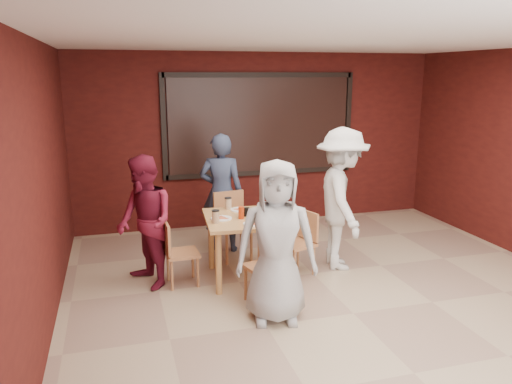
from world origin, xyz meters
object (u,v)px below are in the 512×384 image
object	(u,v)px
chair_back	(232,221)
diner_right	(342,199)
diner_front	(276,242)
chair_left	(176,250)
diner_left	(145,222)
dining_table	(247,225)
chair_front	(269,264)
chair_right	(301,239)
diner_back	(221,193)

from	to	relation	value
chair_back	diner_right	bearing A→B (deg)	-30.04
diner_front	diner_right	bearing A→B (deg)	55.75
chair_back	chair_left	size ratio (longest dim) A/B	1.15
chair_left	diner_left	bearing A→B (deg)	168.07
dining_table	diner_front	size ratio (longest dim) A/B	0.65
chair_front	diner_front	distance (m)	0.49
chair_front	diner_right	size ratio (longest dim) A/B	0.45
chair_right	diner_back	distance (m)	1.40
chair_left	diner_front	size ratio (longest dim) A/B	0.47
dining_table	diner_back	bearing A→B (deg)	94.23
dining_table	chair_back	bearing A→B (deg)	90.44
chair_front	diner_back	bearing A→B (deg)	93.69
chair_right	diner_left	bearing A→B (deg)	176.35
dining_table	diner_left	bearing A→B (deg)	175.01
chair_front	chair_right	world-z (taller)	chair_front
diner_right	diner_back	bearing A→B (deg)	63.23
chair_front	diner_left	size ratio (longest dim) A/B	0.53
chair_back	diner_front	world-z (taller)	diner_front
diner_back	chair_front	bearing A→B (deg)	113.28
chair_left	diner_left	xyz separation A→B (m)	(-0.34, 0.07, 0.34)
chair_right	diner_left	distance (m)	1.92
dining_table	diner_back	distance (m)	1.09
chair_back	chair_left	world-z (taller)	chair_back
chair_left	diner_right	xyz separation A→B (m)	(2.11, 0.00, 0.47)
dining_table	chair_front	bearing A→B (deg)	-87.07
chair_left	diner_front	world-z (taller)	diner_front
dining_table	chair_left	bearing A→B (deg)	177.83
diner_front	diner_back	size ratio (longest dim) A/B	0.99
chair_right	dining_table	bearing A→B (deg)	178.65
chair_front	diner_right	distance (m)	1.53
diner_front	diner_right	distance (m)	1.69
diner_left	diner_right	size ratio (longest dim) A/B	0.86
diner_left	diner_front	bearing A→B (deg)	24.19
diner_back	chair_left	bearing A→B (deg)	73.22
diner_front	chair_right	bearing A→B (deg)	71.07
chair_right	diner_front	xyz separation A→B (m)	(-0.68, -1.09, 0.38)
chair_front	diner_right	world-z (taller)	diner_right
chair_back	diner_left	bearing A→B (deg)	-150.79
chair_front	diner_back	distance (m)	1.90
dining_table	chair_front	xyz separation A→B (m)	(0.04, -0.78, -0.22)
chair_right	diner_right	bearing A→B (deg)	5.42
diner_back	diner_left	world-z (taller)	diner_back
chair_back	chair_left	bearing A→B (deg)	-139.05
chair_left	chair_front	bearing A→B (deg)	-42.18
diner_back	chair_right	bearing A→B (deg)	144.83
chair_left	diner_front	distance (m)	1.48
chair_back	diner_back	xyz separation A→B (m)	(-0.07, 0.31, 0.33)
chair_right	chair_back	bearing A→B (deg)	131.84
chair_back	diner_right	xyz separation A→B (m)	(1.26, -0.73, 0.40)
chair_back	diner_right	distance (m)	1.51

